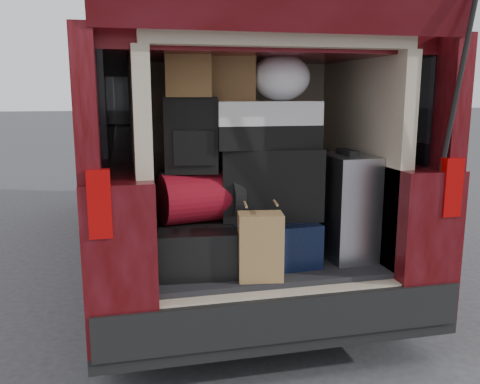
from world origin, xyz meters
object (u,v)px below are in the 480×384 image
at_px(red_duffel, 199,197).
at_px(backpack, 192,135).
at_px(kraft_bag, 260,247).
at_px(twotone_duffel, 265,124).
at_px(black_hardshell, 199,243).
at_px(black_soft_case, 271,182).
at_px(navy_hardshell, 267,237).
at_px(silver_roller, 345,206).

bearing_deg(red_duffel, backpack, 158.74).
height_order(kraft_bag, twotone_duffel, twotone_duffel).
distance_m(black_hardshell, red_duffel, 0.26).
relative_size(black_soft_case, backpack, 1.37).
bearing_deg(black_soft_case, navy_hardshell, -144.03).
distance_m(navy_hardshell, black_soft_case, 0.32).
height_order(kraft_bag, red_duffel, red_duffel).
height_order(navy_hardshell, kraft_bag, kraft_bag).
height_order(red_duffel, twotone_duffel, twotone_duffel).
bearing_deg(silver_roller, backpack, 173.41).
xyz_separation_m(kraft_bag, twotone_duffel, (0.11, 0.33, 0.59)).
relative_size(silver_roller, red_duffel, 1.41).
bearing_deg(red_duffel, black_hardshell, -137.62).
relative_size(black_hardshell, twotone_duffel, 1.06).
bearing_deg(backpack, twotone_duffel, 10.99).
height_order(silver_roller, black_soft_case, black_soft_case).
xyz_separation_m(navy_hardshell, kraft_bag, (-0.13, -0.32, 0.05)).
height_order(red_duffel, backpack, backpack).
distance_m(black_hardshell, backpack, 0.60).
relative_size(navy_hardshell, silver_roller, 0.94).
xyz_separation_m(black_hardshell, backpack, (-0.03, 0.01, 0.60)).
height_order(red_duffel, black_soft_case, black_soft_case).
bearing_deg(navy_hardshell, red_duffel, 178.25).
height_order(navy_hardshell, red_duffel, red_duffel).
distance_m(silver_roller, twotone_duffel, 0.66).
distance_m(navy_hardshell, red_duffel, 0.47).
bearing_deg(silver_roller, navy_hardshell, 169.41).
bearing_deg(silver_roller, red_duffel, 173.66).
bearing_deg(twotone_duffel, black_hardshell, -175.81).
relative_size(black_hardshell, navy_hardshell, 1.08).
relative_size(navy_hardshell, red_duffel, 1.33).
xyz_separation_m(silver_roller, backpack, (-0.87, 0.07, 0.42)).
bearing_deg(navy_hardshell, kraft_bag, -114.18).
distance_m(navy_hardshell, silver_roller, 0.49).
xyz_separation_m(navy_hardshell, silver_roller, (0.45, -0.07, 0.18)).
bearing_deg(black_hardshell, black_soft_case, 8.56).
height_order(navy_hardshell, black_soft_case, black_soft_case).
bearing_deg(black_hardshell, silver_roller, 1.55).
relative_size(navy_hardshell, black_soft_case, 1.02).
xyz_separation_m(navy_hardshell, red_duffel, (-0.39, -0.01, 0.26)).
relative_size(red_duffel, black_soft_case, 0.76).
xyz_separation_m(black_hardshell, twotone_duffel, (0.38, 0.02, 0.65)).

